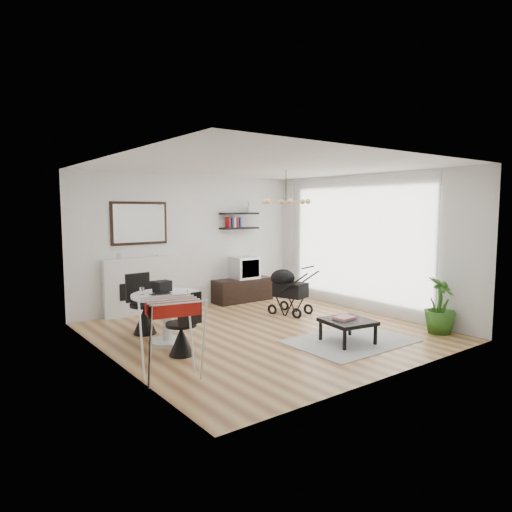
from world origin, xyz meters
TOP-DOWN VIEW (x-y plane):
  - floor at (0.00, 0.00)m, footprint 5.00×5.00m
  - ceiling at (0.00, 0.00)m, footprint 5.00×5.00m
  - wall_back at (0.00, 2.50)m, footprint 5.00×0.00m
  - wall_left at (-2.50, 0.00)m, footprint 0.00×5.00m
  - wall_right at (2.50, 0.00)m, footprint 0.00×5.00m
  - sheer_curtain at (2.40, 0.20)m, footprint 0.04×3.60m
  - fireplace at (-1.10, 2.42)m, footprint 1.50×0.17m
  - shelf_lower at (1.14, 2.37)m, footprint 0.90×0.25m
  - shelf_upper at (1.14, 2.37)m, footprint 0.90×0.25m
  - pendant_lamp at (0.70, 0.30)m, footprint 0.90×0.90m
  - tv_console at (1.14, 2.26)m, footprint 1.34×0.47m
  - crt_tv at (1.19, 2.25)m, footprint 0.54×0.47m
  - dining_table at (-1.58, 0.35)m, footprint 1.04×1.04m
  - laptop at (-1.70, 0.26)m, footprint 0.33×0.22m
  - black_bag at (-1.56, 0.55)m, footprint 0.31×0.25m
  - newspaper at (-1.37, 0.20)m, footprint 0.39×0.33m
  - drinking_glass at (-1.90, 0.51)m, footprint 0.07×0.07m
  - chair_far at (-1.64, 1.09)m, footprint 0.46×0.48m
  - chair_near at (-1.66, -0.28)m, footprint 0.44×0.46m
  - drying_rack at (-2.18, -1.02)m, footprint 0.77×0.74m
  - stroller at (1.17, 0.76)m, footprint 0.68×0.87m
  - rug at (0.72, -1.22)m, footprint 1.84×1.33m
  - coffee_table at (0.62, -1.25)m, footprint 0.77×0.77m
  - magazines at (0.60, -1.20)m, footprint 0.31×0.26m
  - potted_plant at (2.25, -1.77)m, footprint 0.66×0.66m

SIDE VIEW (x-z plane):
  - floor at x=0.00m, z-range 0.00..0.00m
  - rug at x=0.72m, z-range 0.00..0.01m
  - tv_console at x=1.14m, z-range 0.00..0.50m
  - chair_near at x=-1.66m, z-range -0.17..0.73m
  - chair_far at x=-1.64m, z-range -0.18..0.80m
  - coffee_table at x=0.62m, z-range 0.15..0.49m
  - magazines at x=0.60m, z-range 0.36..0.40m
  - stroller at x=1.17m, z-range -0.07..0.90m
  - potted_plant at x=2.25m, z-range 0.00..0.92m
  - dining_table at x=-1.58m, z-range 0.12..0.89m
  - drying_rack at x=-2.18m, z-range 0.03..1.02m
  - fireplace at x=-1.10m, z-range -0.39..1.77m
  - crt_tv at x=1.19m, z-range 0.50..0.98m
  - newspaper at x=-1.37m, z-range 0.76..0.77m
  - laptop at x=-1.70m, z-range 0.76..0.79m
  - drinking_glass at x=-1.90m, z-range 0.76..0.87m
  - black_bag at x=-1.56m, z-range 0.76..0.93m
  - wall_back at x=0.00m, z-range -1.15..3.85m
  - wall_left at x=-2.50m, z-range -1.15..3.85m
  - wall_right at x=2.50m, z-range -1.15..3.85m
  - sheer_curtain at x=2.40m, z-range 0.05..2.65m
  - shelf_lower at x=1.14m, z-range 1.58..1.62m
  - shelf_upper at x=1.14m, z-range 1.90..1.94m
  - pendant_lamp at x=0.70m, z-range 2.10..2.20m
  - ceiling at x=0.00m, z-range 2.70..2.70m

